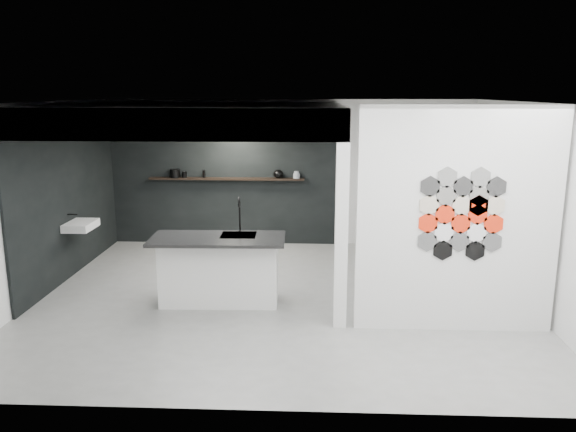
% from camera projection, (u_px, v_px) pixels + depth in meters
% --- Properties ---
extents(floor, '(7.00, 6.00, 0.01)m').
position_uv_depth(floor, '(280.00, 297.00, 8.23)').
color(floor, gray).
extents(partition_panel, '(2.45, 0.15, 2.80)m').
position_uv_depth(partition_panel, '(457.00, 221.00, 6.85)').
color(partition_panel, silver).
rests_on(partition_panel, floor).
extents(bay_clad_back, '(4.40, 0.04, 2.35)m').
position_uv_depth(bay_clad_back, '(222.00, 184.00, 10.92)').
color(bay_clad_back, black).
rests_on(bay_clad_back, floor).
extents(bay_clad_left, '(0.04, 4.00, 2.35)m').
position_uv_depth(bay_clad_left, '(70.00, 203.00, 9.09)').
color(bay_clad_left, black).
rests_on(bay_clad_left, floor).
extents(bulkhead, '(4.40, 4.00, 0.40)m').
position_uv_depth(bulkhead, '(200.00, 117.00, 8.70)').
color(bulkhead, silver).
rests_on(bulkhead, corner_column).
extents(corner_column, '(0.16, 0.16, 2.35)m').
position_uv_depth(corner_column, '(341.00, 237.00, 6.96)').
color(corner_column, silver).
rests_on(corner_column, floor).
extents(fascia_beam, '(4.40, 0.16, 0.40)m').
position_uv_depth(fascia_beam, '(169.00, 125.00, 6.83)').
color(fascia_beam, silver).
rests_on(fascia_beam, corner_column).
extents(wall_basin, '(0.40, 0.60, 0.12)m').
position_uv_depth(wall_basin, '(81.00, 225.00, 8.96)').
color(wall_basin, silver).
rests_on(wall_basin, bay_clad_left).
extents(display_shelf, '(3.00, 0.15, 0.04)m').
position_uv_depth(display_shelf, '(226.00, 179.00, 10.79)').
color(display_shelf, black).
rests_on(display_shelf, bay_clad_back).
extents(kitchen_island, '(1.87, 0.86, 1.49)m').
position_uv_depth(kitchen_island, '(220.00, 269.00, 7.91)').
color(kitchen_island, silver).
rests_on(kitchen_island, floor).
extents(stockpot, '(0.25, 0.25, 0.16)m').
position_uv_depth(stockpot, '(175.00, 173.00, 10.81)').
color(stockpot, black).
rests_on(stockpot, display_shelf).
extents(kettle, '(0.20, 0.20, 0.16)m').
position_uv_depth(kettle, '(278.00, 174.00, 10.72)').
color(kettle, black).
rests_on(kettle, display_shelf).
extents(glass_bowl, '(0.16, 0.16, 0.09)m').
position_uv_depth(glass_bowl, '(297.00, 176.00, 10.71)').
color(glass_bowl, gray).
rests_on(glass_bowl, display_shelf).
extents(glass_vase, '(0.12, 0.12, 0.13)m').
position_uv_depth(glass_vase, '(297.00, 175.00, 10.71)').
color(glass_vase, gray).
rests_on(glass_vase, display_shelf).
extents(bottle_dark, '(0.06, 0.06, 0.14)m').
position_uv_depth(bottle_dark, '(204.00, 174.00, 10.79)').
color(bottle_dark, black).
rests_on(bottle_dark, display_shelf).
extents(utensil_cup, '(0.11, 0.11, 0.11)m').
position_uv_depth(utensil_cup, '(184.00, 175.00, 10.80)').
color(utensil_cup, black).
rests_on(utensil_cup, display_shelf).
extents(hex_tile_cluster, '(1.04, 0.02, 1.16)m').
position_uv_depth(hex_tile_cluster, '(462.00, 214.00, 6.74)').
color(hex_tile_cluster, black).
rests_on(hex_tile_cluster, partition_panel).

